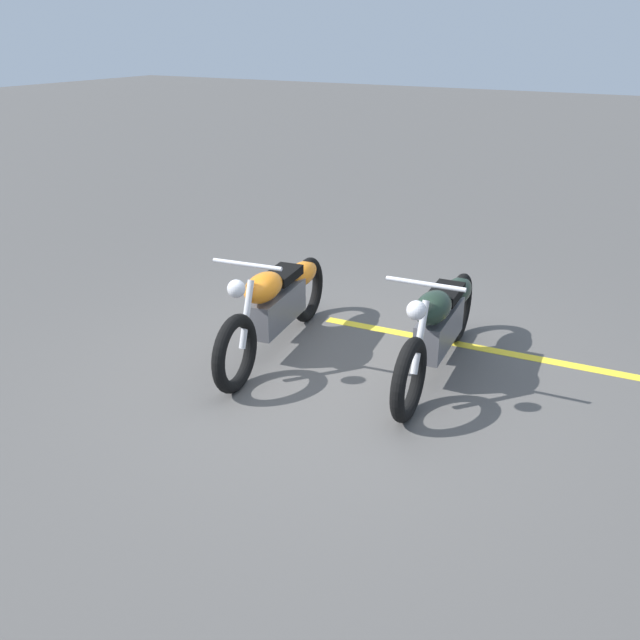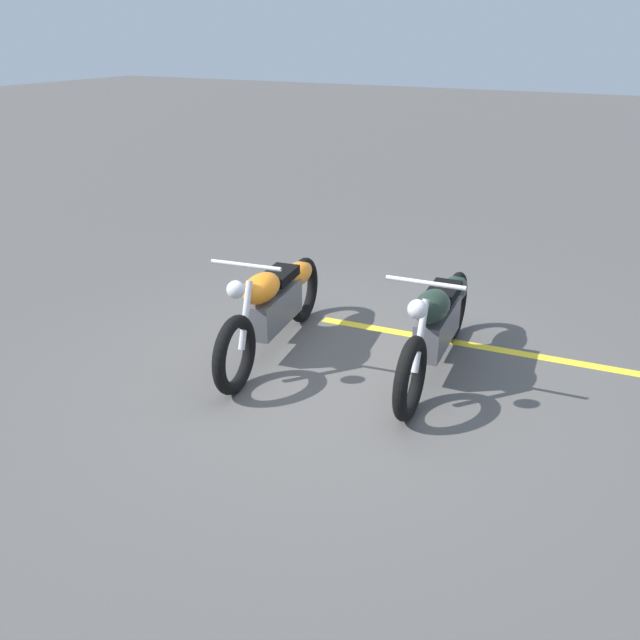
% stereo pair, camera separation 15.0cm
% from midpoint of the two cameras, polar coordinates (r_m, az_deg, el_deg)
% --- Properties ---
extents(ground_plane, '(60.00, 60.00, 0.00)m').
position_cam_midpoint_polar(ground_plane, '(5.81, 2.24, -4.82)').
color(ground_plane, '#514F4C').
extents(motorcycle_bright_foreground, '(2.22, 0.68, 1.04)m').
position_cam_midpoint_polar(motorcycle_bright_foreground, '(6.10, -3.01, 1.45)').
color(motorcycle_bright_foreground, black).
rests_on(motorcycle_bright_foreground, ground).
extents(motorcycle_dark_foreground, '(2.23, 0.62, 1.04)m').
position_cam_midpoint_polar(motorcycle_dark_foreground, '(5.77, 11.02, -0.32)').
color(motorcycle_dark_foreground, black).
rests_on(motorcycle_dark_foreground, ground).
extents(parking_stripe_near, '(0.37, 3.20, 0.01)m').
position_cam_midpoint_polar(parking_stripe_near, '(6.48, 14.39, -2.37)').
color(parking_stripe_near, yellow).
rests_on(parking_stripe_near, ground).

